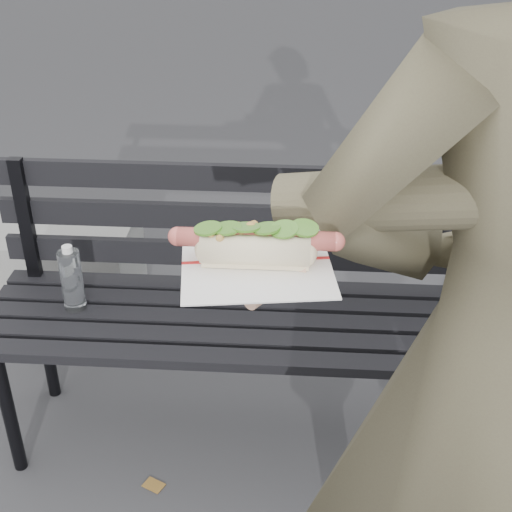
{
  "coord_description": "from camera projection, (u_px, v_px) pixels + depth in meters",
  "views": [
    {
      "loc": [
        0.13,
        -0.81,
        1.69
      ],
      "look_at": [
        0.08,
        -0.03,
        1.23
      ],
      "focal_mm": 50.0,
      "sensor_mm": 36.0,
      "label": 1
    }
  ],
  "objects": [
    {
      "name": "park_bench",
      "position": [
        236.0,
        291.0,
        2.12
      ],
      "size": [
        1.5,
        0.44,
        0.88
      ],
      "color": "black",
      "rests_on": "ground"
    },
    {
      "name": "held_hotdog",
      "position": [
        406.0,
        212.0,
        0.95
      ],
      "size": [
        0.63,
        0.32,
        0.2
      ],
      "color": "#4C4532"
    }
  ]
}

